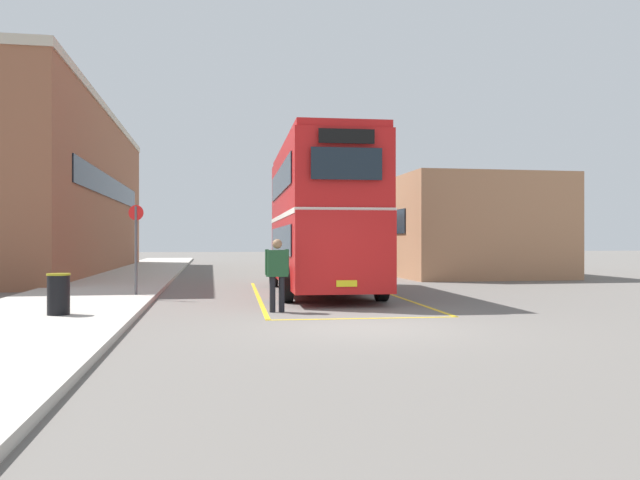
{
  "coord_description": "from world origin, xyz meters",
  "views": [
    {
      "loc": [
        -2.92,
        -12.02,
        1.7
      ],
      "look_at": [
        1.02,
        10.86,
        1.71
      ],
      "focal_mm": 35.48,
      "sensor_mm": 36.0,
      "label": 1
    }
  ],
  "objects_px": {
    "bus_stop_sign": "(136,241)",
    "single_deck_bus": "(320,241)",
    "litter_bin": "(59,294)",
    "double_decker_bus": "(320,215)",
    "pedestrian_boarding": "(277,270)"
  },
  "relations": [
    {
      "from": "pedestrian_boarding",
      "to": "single_deck_bus",
      "type": "bearing_deg",
      "value": 77.28
    },
    {
      "from": "single_deck_bus",
      "to": "litter_bin",
      "type": "bearing_deg",
      "value": -114.1
    },
    {
      "from": "double_decker_bus",
      "to": "litter_bin",
      "type": "bearing_deg",
      "value": -136.96
    },
    {
      "from": "double_decker_bus",
      "to": "litter_bin",
      "type": "relative_size",
      "value": 11.33
    },
    {
      "from": "double_decker_bus",
      "to": "litter_bin",
      "type": "xyz_separation_m",
      "value": [
        -6.63,
        -6.19,
        -1.94
      ]
    },
    {
      "from": "bus_stop_sign",
      "to": "single_deck_bus",
      "type": "bearing_deg",
      "value": 62.48
    },
    {
      "from": "double_decker_bus",
      "to": "bus_stop_sign",
      "type": "height_order",
      "value": "double_decker_bus"
    },
    {
      "from": "double_decker_bus",
      "to": "pedestrian_boarding",
      "type": "bearing_deg",
      "value": -110.26
    },
    {
      "from": "double_decker_bus",
      "to": "single_deck_bus",
      "type": "relative_size",
      "value": 0.99
    },
    {
      "from": "double_decker_bus",
      "to": "single_deck_bus",
      "type": "bearing_deg",
      "value": 80.25
    },
    {
      "from": "single_deck_bus",
      "to": "pedestrian_boarding",
      "type": "relative_size",
      "value": 5.73
    },
    {
      "from": "single_deck_bus",
      "to": "bus_stop_sign",
      "type": "relative_size",
      "value": 3.85
    },
    {
      "from": "pedestrian_boarding",
      "to": "litter_bin",
      "type": "height_order",
      "value": "pedestrian_boarding"
    },
    {
      "from": "double_decker_bus",
      "to": "single_deck_bus",
      "type": "xyz_separation_m",
      "value": [
        2.41,
        14.02,
        -0.87
      ]
    },
    {
      "from": "litter_bin",
      "to": "bus_stop_sign",
      "type": "xyz_separation_m",
      "value": [
        1.02,
        4.82,
        1.12
      ]
    }
  ]
}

